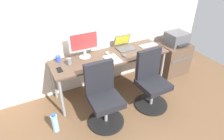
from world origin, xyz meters
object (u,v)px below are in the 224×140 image
(side_cabinet, at_px, (173,58))
(coffee_mug, at_px, (58,59))
(printer, at_px, (177,38))
(open_laptop, at_px, (124,45))
(office_chair_left, at_px, (103,98))
(office_chair_right, at_px, (151,82))
(desktop_monitor, at_px, (84,43))
(water_bottle_on_floor, at_px, (55,123))

(side_cabinet, bearing_deg, coffee_mug, 174.67)
(printer, distance_m, open_laptop, 1.08)
(office_chair_left, relative_size, office_chair_right, 1.00)
(office_chair_left, relative_size, coffee_mug, 10.22)
(open_laptop, bearing_deg, office_chair_left, -135.46)
(side_cabinet, relative_size, desktop_monitor, 1.31)
(desktop_monitor, distance_m, coffee_mug, 0.47)
(coffee_mug, bearing_deg, side_cabinet, -5.33)
(side_cabinet, relative_size, coffee_mug, 6.82)
(open_laptop, distance_m, coffee_mug, 1.16)
(office_chair_right, height_order, desktop_monitor, desktop_monitor)
(side_cabinet, height_order, water_bottle_on_floor, side_cabinet)
(open_laptop, relative_size, coffee_mug, 3.37)
(office_chair_left, bearing_deg, office_chair_right, 0.00)
(water_bottle_on_floor, height_order, open_laptop, open_laptop)
(office_chair_right, height_order, coffee_mug, office_chair_right)
(office_chair_left, xyz_separation_m, coffee_mug, (-0.39, 0.80, 0.34))
(printer, height_order, coffee_mug, printer)
(office_chair_left, xyz_separation_m, water_bottle_on_floor, (-0.70, 0.12, -0.28))
(office_chair_left, xyz_separation_m, side_cabinet, (1.83, 0.59, -0.11))
(side_cabinet, bearing_deg, desktop_monitor, 175.05)
(desktop_monitor, xyz_separation_m, open_laptop, (0.74, 0.00, -0.20))
(coffee_mug, bearing_deg, open_laptop, -2.40)
(office_chair_left, relative_size, water_bottle_on_floor, 3.03)
(office_chair_right, relative_size, desktop_monitor, 1.96)
(office_chair_left, xyz_separation_m, desktop_monitor, (0.03, 0.75, 0.54))
(office_chair_right, height_order, side_cabinet, office_chair_right)
(office_chair_right, relative_size, coffee_mug, 10.22)
(open_laptop, bearing_deg, water_bottle_on_floor, -156.54)
(printer, distance_m, coffee_mug, 2.24)
(water_bottle_on_floor, bearing_deg, printer, 10.63)
(water_bottle_on_floor, xyz_separation_m, open_laptop, (1.46, 0.64, 0.62))
(desktop_monitor, xyz_separation_m, coffee_mug, (-0.42, 0.05, -0.20))
(side_cabinet, xyz_separation_m, water_bottle_on_floor, (-2.53, -0.48, -0.17))
(water_bottle_on_floor, xyz_separation_m, coffee_mug, (0.31, 0.68, 0.61))
(printer, bearing_deg, office_chair_left, -162.12)
(printer, xyz_separation_m, open_laptop, (-1.07, 0.16, 0.02))
(coffee_mug, bearing_deg, office_chair_right, -33.19)
(water_bottle_on_floor, height_order, desktop_monitor, desktop_monitor)
(desktop_monitor, height_order, coffee_mug, desktop_monitor)
(office_chair_left, relative_size, open_laptop, 3.03)
(water_bottle_on_floor, distance_m, desktop_monitor, 1.26)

